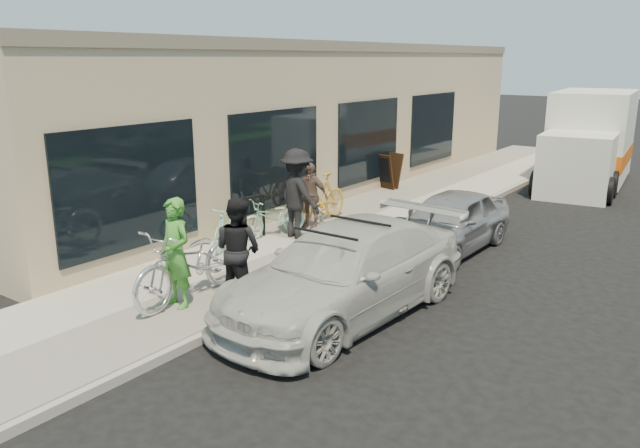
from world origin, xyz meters
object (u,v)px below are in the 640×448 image
Objects in this scene: moving_truck at (589,144)px; bike_rack at (252,213)px; man_standing at (238,249)px; sedan_white at (345,272)px; bystander_b at (310,196)px; sedan_silver at (450,222)px; cruiser_bike_a at (228,226)px; cruiser_bike_b at (274,217)px; bystander_a at (297,194)px; cruiser_bike_c at (319,198)px; sandwich_board at (388,171)px; tandem_bike at (190,263)px; woman_rider at (176,253)px.

bike_rack is at bearing -115.81° from moving_truck.
man_standing reaches higher than bike_rack.
sedan_white is 3.33× the size of bystander_b.
sedan_silver is 4.46m from cruiser_bike_a.
cruiser_bike_b is 0.73m from bystander_a.
man_standing is 2.88m from cruiser_bike_a.
cruiser_bike_c is 0.99× the size of bystander_a.
cruiser_bike_b is (0.21, 1.15, -0.03)m from cruiser_bike_a.
bystander_a is (-2.89, 2.53, 0.40)m from sedan_white.
man_standing reaches higher than cruiser_bike_c.
sedan_white is 2.60× the size of bystander_a.
bystander_a is at bearing -67.26° from sandwich_board.
man_standing is at bearing 30.40° from tandem_bike.
man_standing reaches higher than sandwich_board.
woman_rider is at bearing 112.02° from bystander_a.
bystander_b is at bearing -62.76° from bystander_a.
sedan_silver is 5.82m from woman_rider.
bystander_a is (-2.80, -1.42, 0.48)m from sedan_silver.
woman_rider is (-1.95, -5.47, 0.38)m from sedan_silver.
sedan_silver is 2.30× the size of cruiser_bike_b.
woman_rider is 4.14m from bystander_a.
bystander_a is at bearing 143.15° from sedan_white.
cruiser_bike_a is at bearing -86.47° from bike_rack.
moving_truck is at bearing 88.02° from sedan_silver.
bystander_a is (-1.43, 3.32, 0.11)m from man_standing.
cruiser_bike_c is at bearing -117.73° from moving_truck.
bystander_b is at bearing 70.85° from bike_rack.
sandwich_board is at bearing 120.11° from sedan_white.
sedan_silver is (3.51, 2.04, -0.09)m from bike_rack.
bystander_a reaches higher than cruiser_bike_a.
sandwich_board is 9.78m from woman_rider.
moving_truck reaches higher than tandem_bike.
tandem_bike is 3.73m from cruiser_bike_b.
sedan_silver is at bearing 45.16° from cruiser_bike_b.
sedan_silver is at bearing 15.65° from cruiser_bike_a.
sandwich_board is 0.54× the size of bystander_a.
woman_rider is 1.14× the size of cruiser_bike_a.
woman_rider reaches higher than bike_rack.
bystander_a is at bearing -81.32° from bystander_b.
sandwich_board is at bearing 133.76° from sedan_silver.
cruiser_bike_a is at bearing -109.77° from bystander_b.
sandwich_board is at bearing 97.21° from tandem_bike.
sedan_white is 2.89× the size of woman_rider.
tandem_bike is 1.23× the size of cruiser_bike_c.
tandem_bike is (-2.48, -14.16, -0.51)m from moving_truck.
cruiser_bike_a is 0.95× the size of cruiser_bike_b.
cruiser_bike_a is (-1.51, 2.66, -0.40)m from woman_rider.
cruiser_bike_b is at bearing 55.61° from bike_rack.
cruiser_bike_c is (-3.17, -0.13, 0.10)m from sedan_silver.
woman_rider is at bearing -85.71° from bystander_b.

